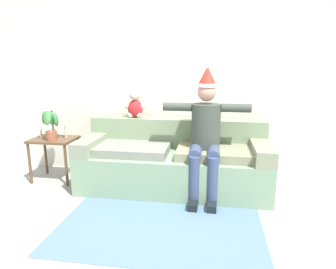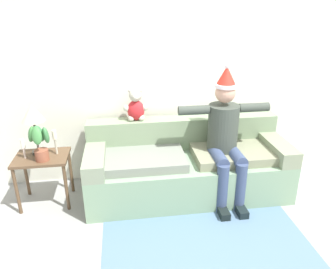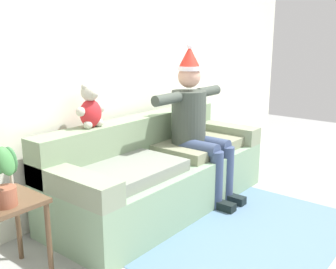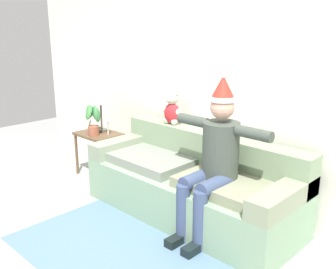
{
  "view_description": "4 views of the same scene",
  "coord_description": "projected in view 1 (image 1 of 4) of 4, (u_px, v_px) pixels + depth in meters",
  "views": [
    {
      "loc": [
        0.47,
        -2.5,
        1.51
      ],
      "look_at": [
        -0.04,
        0.8,
        0.73
      ],
      "focal_mm": 31.6,
      "sensor_mm": 36.0,
      "label": 1
    },
    {
      "loc": [
        -0.72,
        -2.27,
        2.11
      ],
      "look_at": [
        -0.26,
        0.81,
        0.83
      ],
      "focal_mm": 34.32,
      "sensor_mm": 36.0,
      "label": 2
    },
    {
      "loc": [
        -2.68,
        -1.24,
        1.58
      ],
      "look_at": [
        -0.09,
        0.84,
        0.75
      ],
      "focal_mm": 41.49,
      "sensor_mm": 36.0,
      "label": 3
    },
    {
      "loc": [
        2.42,
        -1.84,
        1.93
      ],
      "look_at": [
        -0.3,
        0.96,
        0.83
      ],
      "focal_mm": 41.56,
      "sensor_mm": 36.0,
      "label": 4
    }
  ],
  "objects": [
    {
      "name": "couch",
      "position": [
        174.0,
        161.0,
        3.72
      ],
      "size": [
        2.3,
        0.89,
        0.83
      ],
      "color": "gray",
      "rests_on": "ground_plane"
    },
    {
      "name": "potted_plant",
      "position": [
        50.0,
        124.0,
        3.77
      ],
      "size": [
        0.24,
        0.21,
        0.4
      ],
      "color": "#95513A",
      "rests_on": "side_table"
    },
    {
      "name": "teddy_bear",
      "position": [
        135.0,
        105.0,
        3.92
      ],
      "size": [
        0.29,
        0.17,
        0.38
      ],
      "color": "red",
      "rests_on": "couch"
    },
    {
      "name": "person_seated",
      "position": [
        205.0,
        131.0,
        3.41
      ],
      "size": [
        1.02,
        0.77,
        1.53
      ],
      "color": "#3D463E",
      "rests_on": "ground_plane"
    },
    {
      "name": "candle_short",
      "position": [
        65.0,
        125.0,
        3.88
      ],
      "size": [
        0.04,
        0.04,
        0.28
      ],
      "color": "beige",
      "rests_on": "side_table"
    },
    {
      "name": "candle_tall",
      "position": [
        40.0,
        128.0,
        3.88
      ],
      "size": [
        0.04,
        0.04,
        0.22
      ],
      "color": "beige",
      "rests_on": "side_table"
    },
    {
      "name": "side_table",
      "position": [
        54.0,
        145.0,
        3.93
      ],
      "size": [
        0.56,
        0.44,
        0.57
      ],
      "color": "brown",
      "rests_on": "ground_plane"
    },
    {
      "name": "back_wall",
      "position": [
        180.0,
        78.0,
        4.0
      ],
      "size": [
        7.0,
        0.1,
        2.7
      ],
      "primitive_type": "cube",
      "color": "silver",
      "rests_on": "ground_plane"
    },
    {
      "name": "ground_plane",
      "position": [
        159.0,
        228.0,
        2.82
      ],
      "size": [
        10.0,
        10.0,
        0.0
      ],
      "primitive_type": "plane",
      "color": "#999B99"
    },
    {
      "name": "area_rug",
      "position": [
        159.0,
        229.0,
        2.8
      ],
      "size": [
        1.95,
        1.17,
        0.01
      ],
      "primitive_type": "cube",
      "color": "slate",
      "rests_on": "ground_plane"
    },
    {
      "name": "table_lamp",
      "position": [
        51.0,
        104.0,
        3.9
      ],
      "size": [
        0.24,
        0.24,
        0.56
      ],
      "color": "#4C4B41",
      "rests_on": "side_table"
    }
  ]
}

